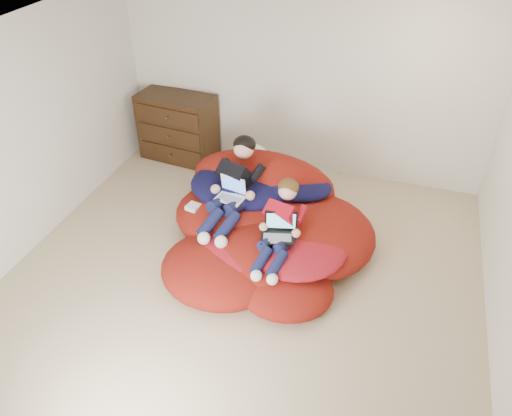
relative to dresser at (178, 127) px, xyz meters
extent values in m
cube|color=tan|center=(1.76, -2.21, -0.62)|extent=(5.10, 5.10, 0.25)
cube|color=silver|center=(1.76, 0.30, 0.76)|extent=(5.10, 0.02, 2.50)
cube|color=silver|center=(1.76, -4.72, 0.76)|extent=(5.10, 0.02, 2.50)
cube|color=silver|center=(-0.75, -2.21, 0.76)|extent=(0.02, 5.10, 2.50)
cube|color=silver|center=(1.76, -2.21, 2.02)|extent=(5.10, 5.10, 0.02)
cube|color=#301D0D|center=(0.00, 0.01, 0.00)|extent=(1.14, 0.65, 0.98)
cube|color=#301D0D|center=(0.00, -0.28, -0.29)|extent=(0.98, 0.12, 0.24)
cylinder|color=#4C3F26|center=(0.00, -0.30, -0.29)|extent=(0.04, 0.06, 0.03)
cube|color=#301D0D|center=(0.00, -0.28, 0.00)|extent=(0.98, 0.12, 0.24)
cylinder|color=#4C3F26|center=(0.00, -0.30, 0.00)|extent=(0.04, 0.06, 0.03)
cube|color=#301D0D|center=(0.00, -0.28, 0.29)|extent=(0.98, 0.12, 0.24)
cylinder|color=#4C3F26|center=(0.00, -0.30, 0.29)|extent=(0.04, 0.06, 0.03)
ellipsoid|color=maroon|center=(1.42, -1.41, -0.27)|extent=(1.50, 1.34, 0.54)
ellipsoid|color=maroon|center=(2.29, -1.48, -0.29)|extent=(1.60, 1.55, 0.58)
ellipsoid|color=maroon|center=(1.91, -1.95, -0.31)|extent=(1.57, 1.26, 0.50)
ellipsoid|color=maroon|center=(1.55, -2.27, -0.35)|extent=(1.34, 1.22, 0.45)
ellipsoid|color=maroon|center=(2.27, -2.34, -0.36)|extent=(1.01, 0.92, 0.33)
ellipsoid|color=maroon|center=(1.58, -0.90, -0.09)|extent=(1.83, 0.81, 0.81)
ellipsoid|color=#11113C|center=(1.38, -1.17, -0.01)|extent=(1.23, 1.01, 0.31)
ellipsoid|color=#11113C|center=(1.98, -1.01, 0.03)|extent=(0.97, 0.68, 0.23)
ellipsoid|color=#AF1924|center=(2.27, -1.90, -0.15)|extent=(1.11, 1.11, 0.20)
ellipsoid|color=#AF1924|center=(1.70, -2.06, -0.19)|extent=(0.97, 0.87, 0.17)
ellipsoid|color=white|center=(1.34, -0.64, 0.13)|extent=(0.46, 0.29, 0.29)
cube|color=black|center=(1.41, -1.28, 0.18)|extent=(0.47, 0.54, 0.50)
sphere|color=#DCA286|center=(1.41, -1.11, 0.47)|extent=(0.24, 0.24, 0.24)
ellipsoid|color=black|center=(1.41, -1.08, 0.52)|extent=(0.27, 0.25, 0.20)
cylinder|color=#12163A|center=(1.31, -1.62, 0.02)|extent=(0.27, 0.42, 0.22)
cylinder|color=#12163A|center=(1.31, -1.97, -0.01)|extent=(0.24, 0.40, 0.25)
sphere|color=white|center=(1.31, -2.16, -0.08)|extent=(0.14, 0.14, 0.14)
cylinder|color=#12163A|center=(1.51, -1.62, 0.02)|extent=(0.27, 0.42, 0.22)
cylinder|color=#12163A|center=(1.51, -1.97, -0.01)|extent=(0.24, 0.40, 0.25)
sphere|color=white|center=(1.51, -2.16, -0.08)|extent=(0.14, 0.14, 0.14)
cube|color=red|center=(2.09, -1.77, 0.11)|extent=(0.36, 0.40, 0.44)
sphere|color=#DCA286|center=(2.09, -1.66, 0.37)|extent=(0.20, 0.20, 0.20)
ellipsoid|color=#4B3114|center=(2.09, -1.64, 0.41)|extent=(0.23, 0.21, 0.17)
cylinder|color=#12163A|center=(2.01, -2.04, -0.04)|extent=(0.21, 0.35, 0.18)
cylinder|color=#12163A|center=(2.01, -2.32, -0.07)|extent=(0.18, 0.33, 0.21)
sphere|color=white|center=(2.01, -2.49, -0.13)|extent=(0.12, 0.12, 0.12)
cylinder|color=#12163A|center=(2.18, -2.04, -0.04)|extent=(0.21, 0.35, 0.18)
cylinder|color=#12163A|center=(2.18, -2.32, -0.07)|extent=(0.18, 0.33, 0.21)
sphere|color=white|center=(2.18, -2.49, -0.13)|extent=(0.12, 0.12, 0.12)
cube|color=white|center=(1.41, -1.61, 0.10)|extent=(0.34, 0.26, 0.01)
cube|color=gray|center=(1.41, -1.62, 0.10)|extent=(0.28, 0.16, 0.00)
cube|color=white|center=(1.41, -1.49, 0.21)|extent=(0.31, 0.09, 0.22)
cube|color=#4481E7|center=(1.41, -1.49, 0.21)|extent=(0.27, 0.07, 0.18)
cube|color=black|center=(2.09, -2.02, 0.02)|extent=(0.39, 0.32, 0.01)
cube|color=gray|center=(2.09, -2.03, 0.03)|extent=(0.32, 0.20, 0.00)
cube|color=black|center=(2.09, -1.89, 0.15)|extent=(0.34, 0.11, 0.24)
cube|color=#50A9BC|center=(2.09, -1.90, 0.15)|extent=(0.30, 0.09, 0.20)
cube|color=white|center=(0.98, -1.68, -0.07)|extent=(0.17, 0.17, 0.05)
camera|label=1|loc=(3.12, -5.93, 3.31)|focal=35.00mm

